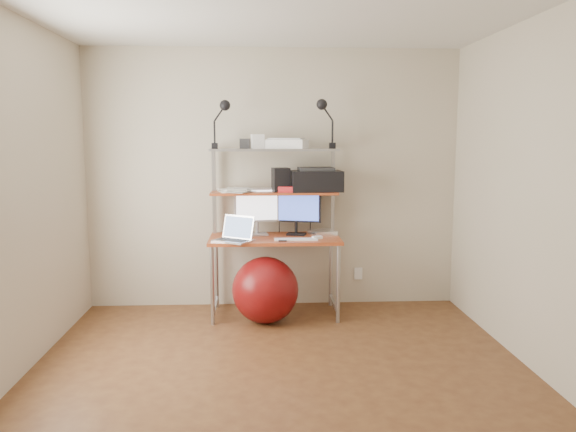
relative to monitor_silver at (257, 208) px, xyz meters
name	(u,v)px	position (x,y,z in m)	size (l,w,h in m)	color
room	(281,199)	(0.16, -1.58, 0.25)	(3.60, 3.60, 3.60)	brown
computer_desk	(274,213)	(0.16, -0.08, -0.04)	(1.20, 0.60, 1.57)	#BE5124
wall_outlet	(358,273)	(1.01, 0.20, -0.70)	(0.08, 0.01, 0.12)	white
monitor_silver	(257,208)	(0.00, 0.00, 0.00)	(0.43, 0.18, 0.48)	#B4B5B9
monitor_black	(296,210)	(0.37, -0.01, -0.02)	(0.47, 0.18, 0.47)	black
laptop	(236,236)	(-0.19, -0.31, -0.21)	(0.41, 0.39, 0.28)	silver
keyboard	(296,239)	(0.35, -0.30, -0.25)	(0.39, 0.11, 0.01)	white
mouse	(317,237)	(0.55, -0.25, -0.24)	(0.09, 0.05, 0.02)	white
mac_mini	(322,232)	(0.62, -0.03, -0.23)	(0.22, 0.22, 0.04)	silver
phone	(283,240)	(0.23, -0.31, -0.25)	(0.07, 0.13, 0.01)	black
printer	(316,180)	(0.56, 0.00, 0.26)	(0.50, 0.36, 0.22)	black
nas_cube	(281,180)	(0.22, -0.02, 0.27)	(0.15, 0.15, 0.22)	black
red_box	(290,189)	(0.30, -0.07, 0.18)	(0.19, 0.13, 0.05)	red
scanner	(286,144)	(0.28, 0.00, 0.60)	(0.43, 0.35, 0.10)	white
box_white	(257,141)	(0.01, -0.03, 0.62)	(0.11, 0.09, 0.13)	white
box_grey	(245,144)	(-0.11, 0.02, 0.60)	(0.09, 0.09, 0.09)	#2B2B2D
clip_lamp_left	(223,113)	(-0.30, -0.11, 0.87)	(0.17, 0.10, 0.44)	black
clip_lamp_right	(324,113)	(0.62, -0.05, 0.89)	(0.18, 0.10, 0.45)	black
exercise_ball	(265,290)	(0.07, -0.36, -0.70)	(0.60, 0.60, 0.60)	maroon
paper_stack	(236,190)	(-0.20, -0.01, 0.17)	(0.39, 0.42, 0.03)	white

